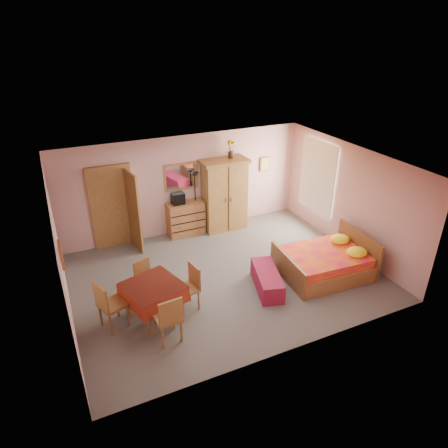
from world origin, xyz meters
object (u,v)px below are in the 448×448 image
chest_of_drawers (186,218)px  wall_mirror (181,176)px  chair_north (148,280)px  sunflower_vase (231,149)px  stereo (178,199)px  floor_lamp (195,203)px  bench (267,280)px  bed (324,256)px  chair_west (113,304)px  chair_south (167,317)px  dining_table (154,301)px  wardrobe (225,195)px  chair_east (186,288)px

chest_of_drawers → wall_mirror: 1.12m
wall_mirror → chair_north: 3.21m
chest_of_drawers → chair_north: size_ratio=1.16×
chair_north → sunflower_vase: bearing=-162.7°
stereo → floor_lamp: size_ratio=0.19×
chair_north → bench: bearing=142.0°
floor_lamp → bench: bearing=-82.5°
bed → chair_west: bearing=-178.2°
chair_south → stereo: bearing=63.2°
dining_table → chair_west: (-0.75, 0.05, 0.13)m
sunflower_vase → dining_table: 4.54m
chair_north → chair_west: chair_west is taller
bed → chair_west: 4.58m
wardrobe → chair_north: 3.53m
chest_of_drawers → bed: (2.14, -3.08, -0.01)m
floor_lamp → sunflower_vase: sunflower_vase is taller
bed → chest_of_drawers: bearing=129.0°
floor_lamp → chair_north: 3.07m
wardrobe → dining_table: size_ratio=1.98×
chair_south → chair_north: (-0.00, 1.33, -0.07)m
dining_table → stereo: bearing=62.7°
stereo → bed: stereo is taller
bed → chair_north: (-3.78, 0.77, -0.03)m
chair_west → chair_east: 1.39m
chest_of_drawers → chair_west: 3.78m
chair_west → chair_north: bearing=105.8°
wardrobe → chair_east: bearing=-126.0°
bench → chair_east: 1.79m
bed → chair_south: chair_south is taller
chair_south → chest_of_drawers: bearing=60.8°
sunflower_vase → chair_south: sunflower_vase is taller
chair_south → chair_west: 1.09m
sunflower_vase → chair_east: size_ratio=0.50×
chest_of_drawers → chair_south: (-1.64, -3.63, 0.03)m
chest_of_drawers → bench: (0.71, -3.05, -0.24)m
floor_lamp → chair_west: floor_lamp is taller
chair_south → chair_west: bearing=132.0°
wall_mirror → chair_east: (-1.05, -3.17, -1.08)m
chest_of_drawers → chair_south: chair_south is taller
chest_of_drawers → bench: 3.14m
sunflower_vase → stereo: bearing=178.3°
dining_table → chair_south: 0.71m
wall_mirror → bench: wall_mirror is taller
wall_mirror → sunflower_vase: sunflower_vase is taller
chest_of_drawers → chair_east: size_ratio=1.02×
sunflower_vase → chair_south: 4.94m
chest_of_drawers → bench: size_ratio=0.77×
chest_of_drawers → sunflower_vase: sunflower_vase is taller
wardrobe → sunflower_vase: (0.21, 0.08, 1.20)m
chair_east → stereo: bearing=-25.3°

